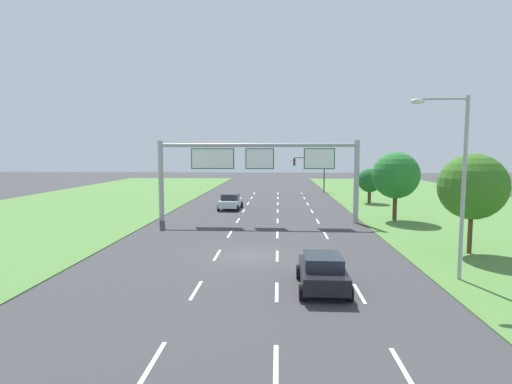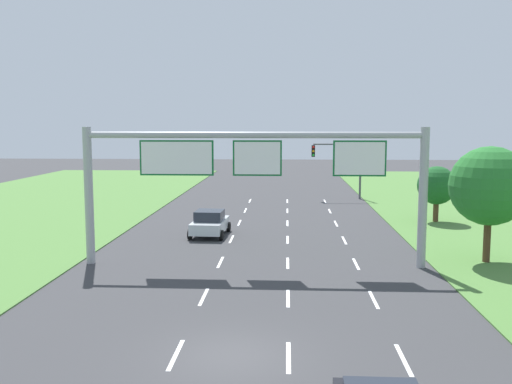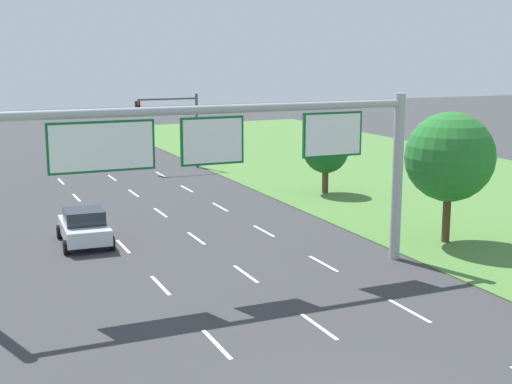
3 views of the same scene
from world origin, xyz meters
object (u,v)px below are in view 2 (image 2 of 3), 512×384
sign_gantry (253,168)px  traffic_light_mast (340,159)px  roadside_tree_far (437,186)px  roadside_tree_mid (490,186)px  car_near_red (210,223)px

sign_gantry → traffic_light_mast: (6.77, 26.37, -1.07)m
traffic_light_mast → roadside_tree_far: (5.81, -12.87, -1.16)m
roadside_tree_mid → roadside_tree_far: bearing=87.3°
car_near_red → roadside_tree_mid: roadside_tree_mid is taller
traffic_light_mast → roadside_tree_mid: roadside_tree_mid is taller
car_near_red → roadside_tree_far: 16.98m
sign_gantry → roadside_tree_mid: bearing=5.5°
roadside_tree_far → traffic_light_mast: bearing=114.3°
sign_gantry → traffic_light_mast: bearing=75.6°
car_near_red → roadside_tree_mid: (15.25, -6.49, 3.18)m
car_near_red → traffic_light_mast: traffic_light_mast is taller
roadside_tree_mid → sign_gantry: bearing=-174.5°
car_near_red → traffic_light_mast: size_ratio=0.74×
traffic_light_mast → roadside_tree_mid: (5.24, -25.22, 0.13)m
roadside_tree_mid → traffic_light_mast: bearing=101.7°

